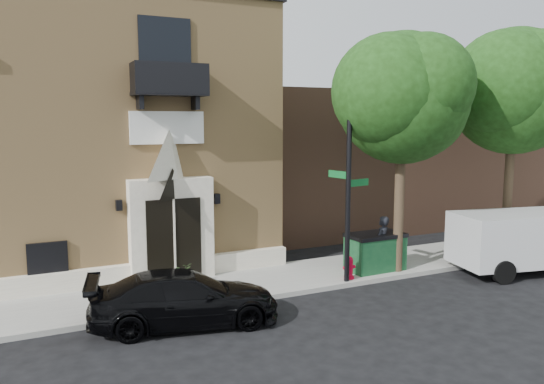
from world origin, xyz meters
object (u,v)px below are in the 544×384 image
(street_sign, at_px, (348,186))
(fire_hydrant, at_px, (349,268))
(dumpster, at_px, (375,251))
(pedestrian_near, at_px, (382,243))
(pedestrian_far, at_px, (490,232))
(black_sedan, at_px, (185,298))
(cargo_van, at_px, (532,239))

(street_sign, relative_size, fire_hydrant, 8.24)
(dumpster, xyz_separation_m, pedestrian_near, (0.19, -0.11, 0.28))
(dumpster, distance_m, pedestrian_far, 5.34)
(street_sign, bearing_deg, black_sedan, 178.39)
(street_sign, height_order, dumpster, street_sign)
(street_sign, distance_m, pedestrian_far, 7.26)
(fire_hydrant, bearing_deg, cargo_van, -14.14)
(pedestrian_near, relative_size, pedestrian_far, 1.14)
(black_sedan, bearing_deg, street_sign, -69.43)
(fire_hydrant, bearing_deg, pedestrian_far, 4.64)
(dumpster, relative_size, pedestrian_near, 1.06)
(black_sedan, bearing_deg, dumpster, -66.53)
(pedestrian_near, bearing_deg, cargo_van, 129.34)
(dumpster, distance_m, pedestrian_near, 0.35)
(cargo_van, height_order, dumpster, cargo_van)
(street_sign, xyz_separation_m, fire_hydrant, (0.21, 0.17, -2.63))
(cargo_van, distance_m, pedestrian_near, 5.16)
(dumpster, xyz_separation_m, pedestrian_far, (5.34, 0.08, 0.17))
(fire_hydrant, xyz_separation_m, pedestrian_far, (6.68, 0.54, 0.45))
(fire_hydrant, bearing_deg, pedestrian_near, 13.08)
(street_sign, bearing_deg, dumpster, 10.94)
(black_sedan, height_order, pedestrian_far, pedestrian_far)
(street_sign, distance_m, pedestrian_near, 2.75)
(pedestrian_near, xyz_separation_m, pedestrian_far, (5.15, 0.19, -0.11))
(cargo_van, distance_m, dumpster, 5.38)
(pedestrian_far, bearing_deg, fire_hydrant, 75.25)
(pedestrian_far, bearing_deg, cargo_van, 150.57)
(black_sedan, relative_size, pedestrian_near, 2.59)
(cargo_van, height_order, pedestrian_near, cargo_van)
(black_sedan, distance_m, dumpster, 7.18)
(cargo_van, relative_size, pedestrian_far, 3.34)
(street_sign, height_order, fire_hydrant, street_sign)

